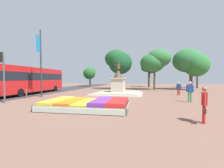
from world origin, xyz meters
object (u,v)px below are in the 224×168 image
(city_bus, at_px, (31,79))
(pedestrian_crossing_plaza, at_px, (190,90))
(statue_monument, at_px, (118,89))
(kerb_bollard_mid_b, at_px, (26,94))
(banner_pole, at_px, (41,61))
(flower_planter, at_px, (88,104))
(traffic_light_near_crossing, at_px, (3,68))
(pedestrian_with_handbag, at_px, (204,103))
(pedestrian_near_planter, at_px, (179,88))

(city_bus, bearing_deg, pedestrian_crossing_plaza, -8.50)
(statue_monument, relative_size, kerb_bollard_mid_b, 6.82)
(banner_pole, xyz_separation_m, pedestrian_crossing_plaza, (14.31, 0.07, -2.75))
(flower_planter, relative_size, traffic_light_near_crossing, 1.45)
(city_bus, relative_size, pedestrian_with_handbag, 7.28)
(traffic_light_near_crossing, xyz_separation_m, banner_pole, (0.37, 3.89, 0.92))
(flower_planter, bearing_deg, pedestrian_with_handbag, -17.38)
(banner_pole, relative_size, pedestrian_crossing_plaza, 4.07)
(banner_pole, height_order, pedestrian_crossing_plaza, banner_pole)
(banner_pole, relative_size, pedestrian_with_handbag, 4.31)
(city_bus, height_order, pedestrian_crossing_plaza, city_bus)
(kerb_bollard_mid_b, bearing_deg, pedestrian_crossing_plaza, 4.24)
(kerb_bollard_mid_b, bearing_deg, city_bus, 126.84)
(statue_monument, bearing_deg, banner_pole, -147.70)
(statue_monument, bearing_deg, pedestrian_with_handbag, -61.00)
(flower_planter, bearing_deg, pedestrian_near_planter, 52.12)
(kerb_bollard_mid_b, bearing_deg, statue_monument, 34.73)
(traffic_light_near_crossing, bearing_deg, pedestrian_near_planter, 32.02)
(flower_planter, height_order, city_bus, city_bus)
(flower_planter, distance_m, traffic_light_near_crossing, 7.81)
(flower_planter, xyz_separation_m, pedestrian_crossing_plaza, (7.32, 4.27, 0.74))
(kerb_bollard_mid_b, bearing_deg, pedestrian_near_planter, 22.76)
(pedestrian_near_planter, bearing_deg, city_bus, -171.86)
(statue_monument, relative_size, traffic_light_near_crossing, 1.45)
(pedestrian_with_handbag, bearing_deg, pedestrian_near_planter, 84.42)
(pedestrian_crossing_plaza, bearing_deg, traffic_light_near_crossing, -164.89)
(banner_pole, height_order, pedestrian_with_handbag, banner_pole)
(city_bus, bearing_deg, pedestrian_near_planter, 8.14)
(flower_planter, distance_m, pedestrian_crossing_plaza, 8.51)
(traffic_light_near_crossing, height_order, pedestrian_crossing_plaza, traffic_light_near_crossing)
(statue_monument, relative_size, pedestrian_with_handbag, 3.61)
(kerb_bollard_mid_b, bearing_deg, flower_planter, -21.79)
(traffic_light_near_crossing, height_order, city_bus, traffic_light_near_crossing)
(traffic_light_near_crossing, relative_size, kerb_bollard_mid_b, 4.71)
(statue_monument, distance_m, kerb_bollard_mid_b, 9.98)
(statue_monument, xyz_separation_m, pedestrian_crossing_plaza, (6.99, -4.56, 0.30))
(traffic_light_near_crossing, distance_m, banner_pole, 4.02)
(pedestrian_with_handbag, height_order, pedestrian_crossing_plaza, pedestrian_crossing_plaza)
(traffic_light_near_crossing, relative_size, pedestrian_with_handbag, 2.50)
(city_bus, xyz_separation_m, pedestrian_near_planter, (18.19, 2.60, -1.03))
(banner_pole, bearing_deg, flower_planter, -31.00)
(pedestrian_with_handbag, height_order, pedestrian_near_planter, pedestrian_with_handbag)
(banner_pole, distance_m, kerb_bollard_mid_b, 3.57)
(banner_pole, xyz_separation_m, kerb_bollard_mid_b, (-0.88, -1.06, -3.29))
(statue_monument, distance_m, city_bus, 11.29)
(pedestrian_with_handbag, relative_size, kerb_bollard_mid_b, 1.89)
(banner_pole, bearing_deg, traffic_light_near_crossing, -95.50)
(city_bus, bearing_deg, pedestrian_with_handbag, -27.69)
(flower_planter, distance_m, kerb_bollard_mid_b, 8.48)
(traffic_light_near_crossing, relative_size, city_bus, 0.34)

